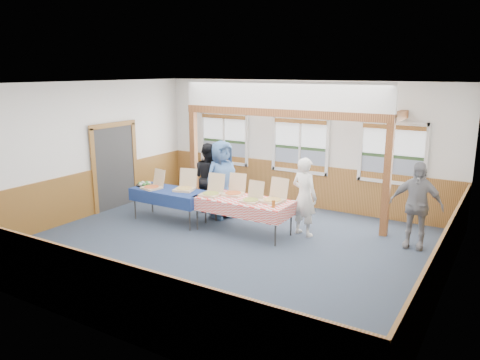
{
  "coord_description": "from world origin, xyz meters",
  "views": [
    {
      "loc": [
        4.78,
        -7.39,
        3.46
      ],
      "look_at": [
        -0.3,
        1.0,
        1.14
      ],
      "focal_mm": 35.0,
      "sensor_mm": 36.0,
      "label": 1
    }
  ],
  "objects_px": {
    "woman_black": "(209,178)",
    "table_right": "(243,201)",
    "person_grey": "(416,205)",
    "table_left": "(169,192)",
    "woman_white": "(304,197)",
    "man_blue": "(222,179)"
  },
  "relations": [
    {
      "from": "woman_black",
      "to": "man_blue",
      "type": "height_order",
      "value": "man_blue"
    },
    {
      "from": "table_right",
      "to": "woman_black",
      "type": "xyz_separation_m",
      "value": [
        -1.52,
        0.9,
        0.16
      ]
    },
    {
      "from": "woman_white",
      "to": "woman_black",
      "type": "relative_size",
      "value": 0.97
    },
    {
      "from": "table_left",
      "to": "woman_white",
      "type": "xyz_separation_m",
      "value": [
        3.04,
        0.76,
        0.14
      ]
    },
    {
      "from": "woman_white",
      "to": "man_blue",
      "type": "distance_m",
      "value": 2.18
    },
    {
      "from": "table_right",
      "to": "woman_white",
      "type": "bearing_deg",
      "value": 10.7
    },
    {
      "from": "table_left",
      "to": "table_right",
      "type": "bearing_deg",
      "value": 15.22
    },
    {
      "from": "table_right",
      "to": "man_blue",
      "type": "distance_m",
      "value": 1.23
    },
    {
      "from": "woman_white",
      "to": "man_blue",
      "type": "xyz_separation_m",
      "value": [
        -2.17,
        0.13,
        0.08
      ]
    },
    {
      "from": "woman_black",
      "to": "person_grey",
      "type": "bearing_deg",
      "value": -165.73
    },
    {
      "from": "table_right",
      "to": "woman_white",
      "type": "xyz_separation_m",
      "value": [
        1.17,
        0.55,
        0.14
      ]
    },
    {
      "from": "table_left",
      "to": "table_right",
      "type": "distance_m",
      "value": 1.88
    },
    {
      "from": "woman_black",
      "to": "man_blue",
      "type": "bearing_deg",
      "value": 170.57
    },
    {
      "from": "woman_black",
      "to": "person_grey",
      "type": "distance_m",
      "value": 4.85
    },
    {
      "from": "woman_white",
      "to": "person_grey",
      "type": "distance_m",
      "value": 2.21
    },
    {
      "from": "woman_white",
      "to": "woman_black",
      "type": "distance_m",
      "value": 2.71
    },
    {
      "from": "man_blue",
      "to": "woman_white",
      "type": "bearing_deg",
      "value": -70.67
    },
    {
      "from": "table_left",
      "to": "table_right",
      "type": "xyz_separation_m",
      "value": [
        1.87,
        0.21,
        0.01
      ]
    },
    {
      "from": "table_left",
      "to": "person_grey",
      "type": "distance_m",
      "value": 5.35
    },
    {
      "from": "woman_white",
      "to": "person_grey",
      "type": "bearing_deg",
      "value": -152.74
    },
    {
      "from": "woman_black",
      "to": "table_right",
      "type": "bearing_deg",
      "value": 162.2
    },
    {
      "from": "table_right",
      "to": "woman_black",
      "type": "bearing_deg",
      "value": 134.92
    }
  ]
}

